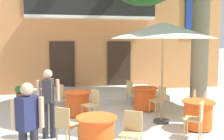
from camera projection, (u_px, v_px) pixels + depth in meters
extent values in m
plane|color=beige|center=(81.00, 127.00, 7.34)|extent=(120.00, 120.00, 0.00)
cube|color=#CC844C|center=(86.00, 13.00, 13.93)|extent=(13.00, 4.00, 7.50)
cube|color=#332319|center=(62.00, 67.00, 11.97)|extent=(1.10, 0.08, 2.30)
cube|color=#332319|center=(119.00, 66.00, 12.50)|extent=(1.10, 0.08, 2.30)
cube|color=silver|center=(92.00, 17.00, 11.71)|extent=(5.60, 0.65, 0.12)
cube|color=black|center=(93.00, 5.00, 11.37)|extent=(5.60, 0.06, 0.90)
cylinder|color=#47423D|center=(37.00, 12.00, 11.24)|extent=(0.29, 0.29, 0.26)
ellipsoid|color=#38843D|center=(37.00, 4.00, 11.21)|extent=(0.37, 0.37, 0.40)
cylinder|color=#47423D|center=(92.00, 14.00, 11.71)|extent=(0.24, 0.24, 0.22)
ellipsoid|color=#38843D|center=(92.00, 7.00, 11.68)|extent=(0.32, 0.32, 0.37)
cylinder|color=#995638|center=(142.00, 13.00, 12.18)|extent=(0.31, 0.31, 0.32)
ellipsoid|color=#2D7533|center=(142.00, 6.00, 12.14)|extent=(0.40, 0.40, 0.38)
cube|color=navy|center=(192.00, 3.00, 12.87)|extent=(0.60, 0.06, 2.80)
cube|color=silver|center=(96.00, 95.00, 11.02)|extent=(5.28, 2.80, 0.25)
cylinder|color=#7F755B|center=(200.00, 53.00, 9.01)|extent=(0.57, 0.57, 3.83)
cylinder|color=#EA561E|center=(78.00, 104.00, 8.42)|extent=(0.74, 0.74, 0.68)
cylinder|color=#EA561E|center=(77.00, 92.00, 8.38)|extent=(0.86, 0.86, 0.04)
cylinder|color=#2D2823|center=(78.00, 115.00, 8.46)|extent=(0.44, 0.44, 0.03)
cylinder|color=tan|center=(89.00, 116.00, 7.60)|extent=(0.04, 0.04, 0.45)
cylinder|color=tan|center=(82.00, 113.00, 7.87)|extent=(0.04, 0.04, 0.45)
cylinder|color=tan|center=(98.00, 114.00, 7.81)|extent=(0.04, 0.04, 0.45)
cylinder|color=tan|center=(92.00, 111.00, 8.08)|extent=(0.04, 0.04, 0.45)
cube|color=tan|center=(90.00, 105.00, 7.81)|extent=(0.53, 0.53, 0.04)
cube|color=tan|center=(95.00, 97.00, 7.89)|extent=(0.20, 0.36, 0.42)
cylinder|color=tan|center=(67.00, 102.00, 9.24)|extent=(0.04, 0.04, 0.45)
cylinder|color=tan|center=(72.00, 104.00, 8.98)|extent=(0.04, 0.04, 0.45)
cylinder|color=tan|center=(58.00, 104.00, 9.03)|extent=(0.04, 0.04, 0.45)
cylinder|color=tan|center=(64.00, 106.00, 8.77)|extent=(0.04, 0.04, 0.45)
cube|color=tan|center=(65.00, 97.00, 8.98)|extent=(0.54, 0.54, 0.04)
cube|color=tan|center=(60.00, 91.00, 8.84)|extent=(0.21, 0.35, 0.42)
cylinder|color=#EA561E|center=(198.00, 115.00, 7.12)|extent=(0.74, 0.74, 0.68)
cylinder|color=#EA561E|center=(199.00, 102.00, 7.08)|extent=(0.86, 0.86, 0.04)
cylinder|color=#2D2823|center=(198.00, 128.00, 7.16)|extent=(0.44, 0.44, 0.03)
cylinder|color=tan|center=(184.00, 130.00, 6.39)|extent=(0.04, 0.04, 0.45)
cylinder|color=tan|center=(187.00, 126.00, 6.70)|extent=(0.04, 0.04, 0.45)
cylinder|color=tan|center=(199.00, 132.00, 6.24)|extent=(0.04, 0.04, 0.45)
cylinder|color=tan|center=(201.00, 128.00, 6.55)|extent=(0.04, 0.04, 0.45)
cube|color=tan|center=(193.00, 119.00, 6.44)|extent=(0.56, 0.56, 0.04)
cube|color=tan|center=(201.00, 111.00, 6.34)|extent=(0.27, 0.32, 0.42)
cylinder|color=tan|center=(207.00, 113.00, 7.92)|extent=(0.04, 0.04, 0.45)
cylinder|color=tan|center=(206.00, 116.00, 7.61)|extent=(0.04, 0.04, 0.45)
cylinder|color=tan|center=(195.00, 112.00, 8.05)|extent=(0.04, 0.04, 0.45)
cylinder|color=tan|center=(193.00, 114.00, 7.74)|extent=(0.04, 0.04, 0.45)
cube|color=tan|center=(200.00, 105.00, 7.80)|extent=(0.56, 0.56, 0.04)
cube|color=tan|center=(194.00, 97.00, 7.84)|extent=(0.25, 0.34, 0.42)
cylinder|color=#EA561E|center=(97.00, 135.00, 5.66)|extent=(0.74, 0.74, 0.68)
cylinder|color=#EA561E|center=(96.00, 118.00, 5.62)|extent=(0.86, 0.86, 0.04)
cube|color=tan|center=(131.00, 134.00, 5.40)|extent=(0.55, 0.55, 0.04)
cube|color=tan|center=(133.00, 121.00, 5.54)|extent=(0.34, 0.23, 0.42)
cylinder|color=tan|center=(66.00, 132.00, 6.24)|extent=(0.04, 0.04, 0.45)
cylinder|color=tan|center=(78.00, 135.00, 6.09)|extent=(0.04, 0.04, 0.45)
cylinder|color=tan|center=(57.00, 137.00, 5.94)|extent=(0.04, 0.04, 0.45)
cylinder|color=tan|center=(69.00, 139.00, 5.79)|extent=(0.04, 0.04, 0.45)
cube|color=tan|center=(68.00, 125.00, 5.99)|extent=(0.56, 0.56, 0.04)
cube|color=tan|center=(62.00, 117.00, 5.80)|extent=(0.32, 0.27, 0.42)
cylinder|color=#EA561E|center=(145.00, 99.00, 9.10)|extent=(0.74, 0.74, 0.68)
cylinder|color=#EA561E|center=(145.00, 88.00, 9.06)|extent=(0.86, 0.86, 0.04)
cylinder|color=#2D2823|center=(145.00, 109.00, 9.14)|extent=(0.44, 0.44, 0.03)
cylinder|color=tan|center=(135.00, 98.00, 10.01)|extent=(0.04, 0.04, 0.45)
cylinder|color=tan|center=(140.00, 99.00, 9.71)|extent=(0.04, 0.04, 0.45)
cylinder|color=tan|center=(127.00, 98.00, 9.87)|extent=(0.04, 0.04, 0.45)
cylinder|color=tan|center=(132.00, 100.00, 9.56)|extent=(0.04, 0.04, 0.45)
cube|color=tan|center=(134.00, 92.00, 9.76)|extent=(0.48, 0.48, 0.04)
cube|color=tan|center=(129.00, 86.00, 9.66)|extent=(0.13, 0.38, 0.42)
cylinder|color=tan|center=(155.00, 110.00, 8.21)|extent=(0.04, 0.04, 0.45)
cylinder|color=tan|center=(150.00, 108.00, 8.52)|extent=(0.04, 0.04, 0.45)
cylinder|color=tan|center=(165.00, 109.00, 8.35)|extent=(0.04, 0.04, 0.45)
cylinder|color=tan|center=(159.00, 107.00, 8.66)|extent=(0.04, 0.04, 0.45)
cube|color=tan|center=(157.00, 101.00, 8.41)|extent=(0.47, 0.47, 0.04)
cube|color=tan|center=(162.00, 93.00, 8.45)|extent=(0.12, 0.38, 0.42)
cylinder|color=#997A56|center=(162.00, 79.00, 7.57)|extent=(0.06, 0.06, 2.55)
cylinder|color=#333333|center=(161.00, 121.00, 7.71)|extent=(0.44, 0.44, 0.08)
cone|color=silver|center=(163.00, 30.00, 7.42)|extent=(2.90, 2.90, 0.45)
cylinder|color=#995638|center=(20.00, 97.00, 10.58)|extent=(0.31, 0.31, 0.28)
ellipsoid|color=#2D7533|center=(20.00, 89.00, 10.55)|extent=(0.41, 0.41, 0.29)
cube|color=#1E2347|center=(28.00, 113.00, 4.45)|extent=(0.39, 0.40, 0.56)
sphere|color=tan|center=(27.00, 89.00, 4.41)|extent=(0.22, 0.22, 0.22)
cylinder|color=tan|center=(14.00, 114.00, 4.41)|extent=(0.09, 0.09, 0.52)
cylinder|color=tan|center=(41.00, 112.00, 4.50)|extent=(0.09, 0.09, 0.52)
cylinder|color=#232328|center=(45.00, 120.00, 6.44)|extent=(0.14, 0.14, 0.88)
cylinder|color=#232328|center=(53.00, 120.00, 6.47)|extent=(0.14, 0.14, 0.88)
cube|color=#2D2D33|center=(48.00, 91.00, 6.38)|extent=(0.28, 0.38, 0.56)
sphere|color=tan|center=(48.00, 74.00, 6.33)|extent=(0.22, 0.22, 0.22)
cylinder|color=tan|center=(39.00, 91.00, 6.33)|extent=(0.09, 0.09, 0.52)
cylinder|color=tan|center=(58.00, 90.00, 6.42)|extent=(0.09, 0.09, 0.52)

